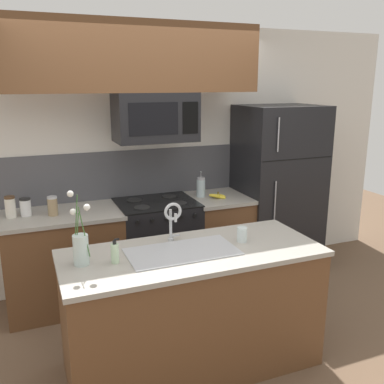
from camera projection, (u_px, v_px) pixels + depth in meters
name	position (u px, v px, depth m)	size (l,w,h in m)	color
ground_plane	(191.00, 335.00, 3.57)	(10.00, 10.00, 0.00)	brown
rear_partition	(172.00, 155.00, 4.50)	(5.20, 0.10, 2.60)	silver
splash_band	(147.00, 172.00, 4.38)	(3.38, 0.01, 0.48)	#4C4C51
back_counter_left	(65.00, 260.00, 3.94)	(1.05, 0.65, 0.91)	brown
back_counter_right	(218.00, 238.00, 4.50)	(0.60, 0.65, 0.91)	brown
stove_range	(157.00, 246.00, 4.26)	(0.76, 0.64, 0.93)	black
microwave	(155.00, 117.00, 3.92)	(0.74, 0.40, 0.44)	black
upper_cabinet_band	(130.00, 57.00, 3.68)	(2.35, 0.34, 0.60)	brown
refrigerator	(276.00, 190.00, 4.66)	(0.85, 0.74, 1.82)	black
storage_jar_tall	(10.00, 207.00, 3.69)	(0.09, 0.09, 0.19)	silver
storage_jar_medium	(26.00, 207.00, 3.74)	(0.10, 0.10, 0.16)	silver
storage_jar_short	(53.00, 206.00, 3.75)	(0.09, 0.09, 0.17)	#997F5B
banana_bunch	(218.00, 196.00, 4.32)	(0.19, 0.13, 0.08)	yellow
french_press	(201.00, 187.00, 4.35)	(0.09, 0.09, 0.27)	silver
island_counter	(193.00, 309.00, 3.09)	(1.82, 0.76, 0.91)	brown
kitchen_sink	(182.00, 261.00, 2.97)	(0.76, 0.40, 0.16)	#ADAFB5
sink_faucet	(172.00, 217.00, 3.08)	(0.14, 0.14, 0.31)	#B7BABF
dish_soap_bottle	(115.00, 253.00, 2.76)	(0.06, 0.05, 0.16)	beige
drinking_glass	(242.00, 234.00, 3.13)	(0.07, 0.07, 0.11)	silver
flower_vase	(81.00, 248.00, 2.73)	(0.13, 0.11, 0.49)	silver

